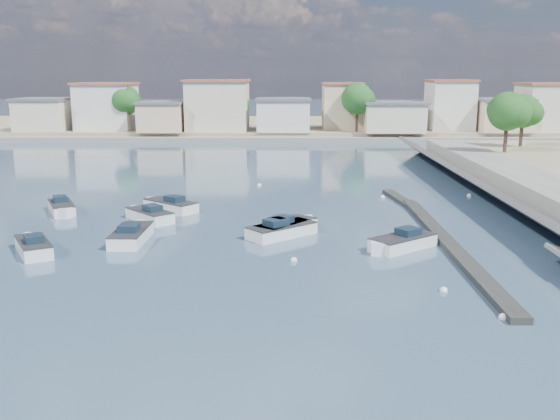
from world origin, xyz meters
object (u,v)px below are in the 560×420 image
motorboat_a (33,247)px  motorboat_b (285,230)px  motorboat_d (400,244)px  motorboat_e (132,235)px  motorboat_f (148,215)px  motorboat_h (288,227)px  motorboat_c (169,206)px  motorboat_g (62,209)px

motorboat_a → motorboat_b: bearing=15.5°
motorboat_d → motorboat_e: 17.32m
motorboat_a → motorboat_b: size_ratio=0.91×
motorboat_f → motorboat_h: bearing=-18.7°
motorboat_b → motorboat_d: size_ratio=1.06×
motorboat_c → motorboat_g: (-8.17, -1.20, 0.00)m
motorboat_b → motorboat_e: same height
motorboat_e → motorboat_f: same height
motorboat_f → motorboat_b: bearing=-23.2°
motorboat_a → motorboat_b: same height
motorboat_e → motorboat_f: 5.69m
motorboat_d → motorboat_e: same height
motorboat_d → motorboat_e: size_ratio=0.86×
motorboat_d → motorboat_f: (-17.42, 7.62, 0.00)m
motorboat_d → motorboat_f: bearing=156.4°
motorboat_c → motorboat_f: size_ratio=1.11×
motorboat_f → motorboat_g: 7.64m
motorboat_c → motorboat_e: same height
motorboat_a → motorboat_d: bearing=2.6°
motorboat_a → motorboat_d: (22.58, 1.03, -0.00)m
motorboat_g → motorboat_h: 18.66m
motorboat_c → motorboat_g: 8.26m
motorboat_a → motorboat_h: same height
motorboat_c → motorboat_h: 11.86m
motorboat_e → motorboat_h: size_ratio=1.09×
motorboat_b → motorboat_g: bearing=159.1°
motorboat_g → motorboat_h: bearing=-18.2°
motorboat_c → motorboat_d: same height
motorboat_a → motorboat_f: (5.16, 8.65, -0.00)m
motorboat_c → motorboat_d: bearing=-33.9°
motorboat_d → motorboat_f: size_ratio=1.08×
motorboat_e → motorboat_h: bearing=11.9°
motorboat_b → motorboat_c: 12.21m
motorboat_a → motorboat_c: size_ratio=0.93×
motorboat_b → motorboat_f: size_ratio=1.15×
motorboat_e → motorboat_f: bearing=92.2°
motorboat_d → motorboat_f: same height
motorboat_d → motorboat_g: size_ratio=1.01×
motorboat_a → motorboat_d: size_ratio=0.96×
motorboat_b → motorboat_h: same height
motorboat_h → motorboat_e: bearing=-168.1°
motorboat_d → motorboat_f: 19.02m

